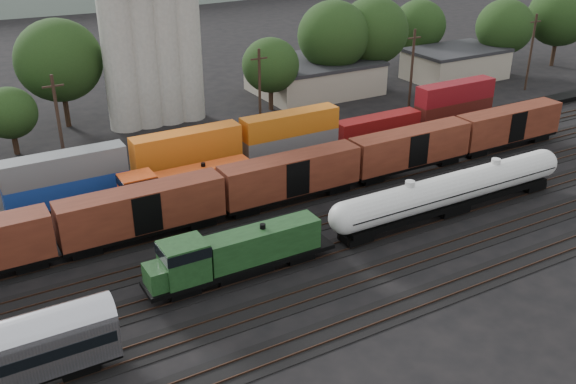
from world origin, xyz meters
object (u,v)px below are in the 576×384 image
orange_locomotive (178,185)px  grain_silo (151,41)px  green_locomotive (231,254)px  tank_car_a (408,202)px

orange_locomotive → grain_silo: size_ratio=0.57×
green_locomotive → tank_car_a: bearing=-0.0°
orange_locomotive → grain_silo: (6.84, 26.00, 8.90)m
tank_car_a → grain_silo: (-10.23, 41.00, 8.55)m
green_locomotive → orange_locomotive: size_ratio=1.00×
tank_car_a → orange_locomotive: bearing=138.7°
grain_silo → green_locomotive: bearing=-101.1°
green_locomotive → grain_silo: size_ratio=0.57×
green_locomotive → orange_locomotive: green_locomotive is taller
tank_car_a → grain_silo: 43.11m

